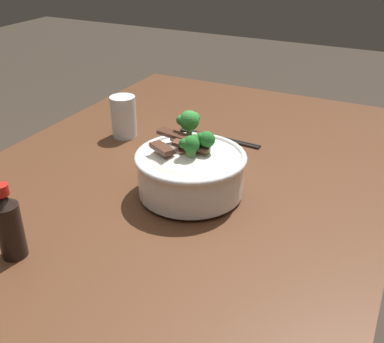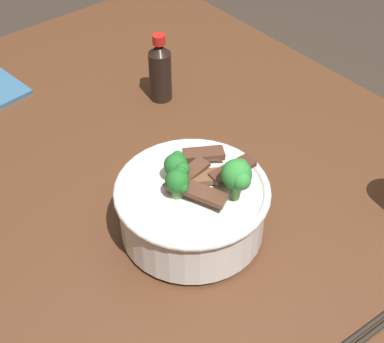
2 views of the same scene
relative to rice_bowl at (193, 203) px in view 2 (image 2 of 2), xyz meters
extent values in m
cube|color=#56331E|center=(-0.01, 0.06, -0.08)|extent=(1.45, 0.91, 0.04)
cube|color=#56331E|center=(-0.65, 0.43, -0.49)|extent=(0.09, 0.09, 0.77)
cylinder|color=white|center=(0.00, 0.00, -0.06)|extent=(0.10, 0.10, 0.01)
cylinder|color=white|center=(0.00, 0.00, -0.01)|extent=(0.21, 0.21, 0.08)
torus|color=white|center=(0.00, 0.00, 0.03)|extent=(0.23, 0.23, 0.01)
ellipsoid|color=white|center=(0.00, 0.00, 0.01)|extent=(0.19, 0.19, 0.06)
cube|color=#563323|center=(0.04, -0.01, 0.05)|extent=(0.07, 0.05, 0.01)
cube|color=brown|center=(0.01, 0.02, 0.05)|extent=(0.06, 0.08, 0.01)
cube|color=#563323|center=(-0.03, 0.05, 0.05)|extent=(0.05, 0.06, 0.01)
cube|color=brown|center=(-0.01, 0.00, 0.04)|extent=(0.05, 0.05, 0.01)
cube|color=#563323|center=(-0.01, 0.00, 0.05)|extent=(0.03, 0.08, 0.01)
cube|color=#4C2B1E|center=(0.03, 0.05, 0.05)|extent=(0.03, 0.07, 0.01)
cylinder|color=#5B9947|center=(-0.02, -0.01, 0.04)|extent=(0.02, 0.02, 0.02)
sphere|color=#237028|center=(-0.02, -0.01, 0.06)|extent=(0.03, 0.03, 0.03)
sphere|color=#237028|center=(-0.01, -0.01, 0.07)|extent=(0.02, 0.02, 0.02)
sphere|color=#237028|center=(-0.03, 0.00, 0.07)|extent=(0.02, 0.02, 0.02)
cylinder|color=#6BA84C|center=(0.01, -0.03, 0.04)|extent=(0.02, 0.02, 0.02)
sphere|color=#237028|center=(0.01, -0.03, 0.07)|extent=(0.03, 0.03, 0.03)
sphere|color=#237028|center=(0.02, -0.03, 0.06)|extent=(0.02, 0.02, 0.02)
sphere|color=#237028|center=(0.00, -0.02, 0.07)|extent=(0.02, 0.02, 0.02)
cylinder|color=#6BA84C|center=(0.05, 0.03, 0.05)|extent=(0.01, 0.01, 0.03)
sphere|color=green|center=(0.05, 0.03, 0.08)|extent=(0.04, 0.04, 0.04)
sphere|color=green|center=(0.07, 0.03, 0.08)|extent=(0.03, 0.03, 0.03)
sphere|color=green|center=(0.05, 0.05, 0.08)|extent=(0.02, 0.02, 0.02)
cylinder|color=#28231E|center=(0.28, 0.06, -0.06)|extent=(0.02, 0.23, 0.01)
cylinder|color=#28231E|center=(0.29, 0.06, -0.06)|extent=(0.02, 0.23, 0.01)
cylinder|color=black|center=(-0.31, 0.18, -0.01)|extent=(0.04, 0.04, 0.10)
cone|color=black|center=(-0.31, 0.18, 0.05)|extent=(0.04, 0.04, 0.02)
cylinder|color=red|center=(-0.31, 0.18, 0.07)|extent=(0.02, 0.02, 0.02)
camera|label=1|loc=(-0.74, -0.37, 0.44)|focal=43.35mm
camera|label=2|loc=(0.47, -0.39, 0.61)|focal=55.55mm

